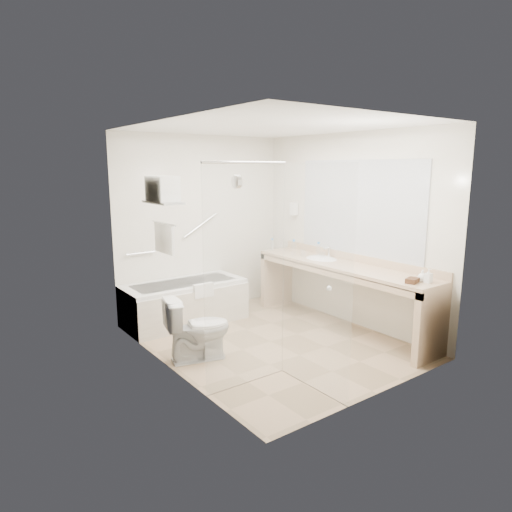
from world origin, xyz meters
TOP-DOWN VIEW (x-y plane):
  - floor at (0.00, 0.00)m, footprint 3.20×3.20m
  - ceiling at (0.00, 0.00)m, footprint 2.60×3.20m
  - wall_back at (0.00, 1.60)m, footprint 2.60×0.10m
  - wall_front at (0.00, -1.60)m, footprint 2.60×0.10m
  - wall_left at (-1.30, 0.00)m, footprint 0.10×3.20m
  - wall_right at (1.30, 0.00)m, footprint 0.10×3.20m
  - bathtub at (-0.50, 1.24)m, footprint 1.60×0.73m
  - grab_bar_short at (-0.95, 1.56)m, footprint 0.40×0.03m
  - grab_bar_long at (-0.05, 1.56)m, footprint 0.53×0.03m
  - shower_enclosure at (-0.63, -0.93)m, footprint 0.96×0.91m
  - towel_shelf at (-1.17, 0.35)m, footprint 0.24×0.55m
  - vanity_counter at (1.02, -0.15)m, footprint 0.55×2.70m
  - sink at (1.05, 0.25)m, footprint 0.40×0.52m
  - faucet at (1.20, 0.25)m, footprint 0.03×0.03m
  - mirror at (1.29, -0.15)m, footprint 0.02×2.00m
  - hairdryer_unit at (1.25, 1.05)m, footprint 0.08×0.10m
  - toilet at (-0.95, 0.07)m, footprint 0.78×0.55m
  - amenity_basket at (0.91, -1.27)m, footprint 0.18×0.14m
  - soap_bottle_a at (1.05, -1.36)m, footprint 0.07×0.15m
  - soap_bottle_b at (1.06, -1.29)m, footprint 0.13×0.15m
  - water_bottle_left at (0.89, 1.10)m, footprint 0.06×0.06m
  - water_bottle_mid at (1.07, 0.32)m, footprint 0.07×0.07m
  - water_bottle_right at (0.93, 0.67)m, footprint 0.07×0.07m
  - drinking_glass_near at (0.97, 0.52)m, footprint 0.07×0.07m
  - drinking_glass_far at (1.02, 0.20)m, footprint 0.10×0.10m

SIDE VIEW (x-z plane):
  - floor at x=0.00m, z-range 0.00..0.00m
  - bathtub at x=-0.50m, z-range -0.02..0.57m
  - toilet at x=-0.95m, z-range 0.00..0.69m
  - vanity_counter at x=1.02m, z-range 0.17..1.12m
  - sink at x=1.05m, z-range 0.75..0.89m
  - amenity_basket at x=0.91m, z-range 0.85..0.90m
  - soap_bottle_a at x=1.05m, z-range 0.85..0.92m
  - drinking_glass_near at x=0.97m, z-range 0.85..0.94m
  - soap_bottle_b at x=1.06m, z-range 0.85..0.95m
  - drinking_glass_far at x=1.02m, z-range 0.85..0.95m
  - faucet at x=1.20m, z-range 0.86..1.00m
  - water_bottle_left at x=0.89m, z-range 0.84..1.03m
  - water_bottle_mid at x=1.07m, z-range 0.84..1.06m
  - water_bottle_right at x=0.93m, z-range 0.84..1.06m
  - grab_bar_short at x=-0.95m, z-range 0.93..0.96m
  - shower_enclosure at x=-0.63m, z-range 0.01..2.12m
  - wall_back at x=0.00m, z-range 0.00..2.50m
  - wall_front at x=0.00m, z-range 0.00..2.50m
  - wall_left at x=-1.30m, z-range 0.00..2.50m
  - wall_right at x=1.30m, z-range 0.00..2.50m
  - grab_bar_long at x=-0.05m, z-range 1.09..1.41m
  - hairdryer_unit at x=1.25m, z-range 1.36..1.54m
  - mirror at x=1.29m, z-range 0.95..2.15m
  - towel_shelf at x=-1.17m, z-range 1.35..2.16m
  - ceiling at x=0.00m, z-range 2.45..2.55m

